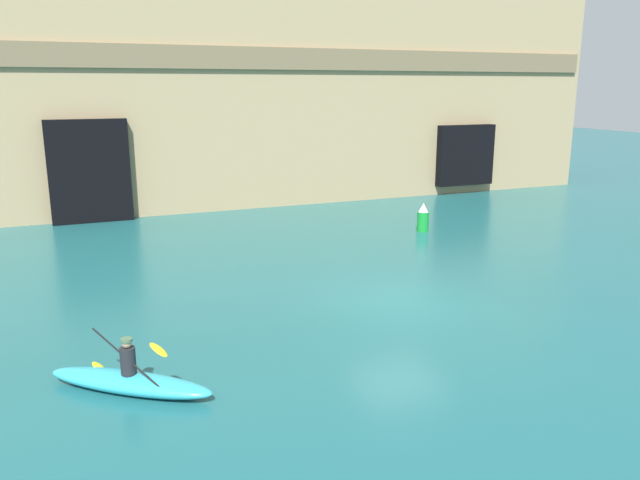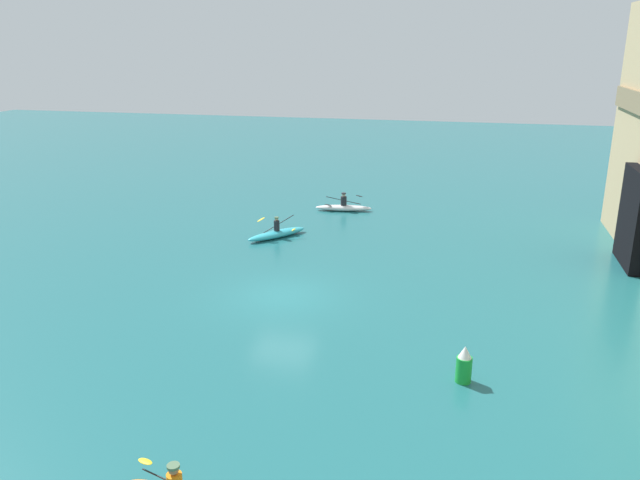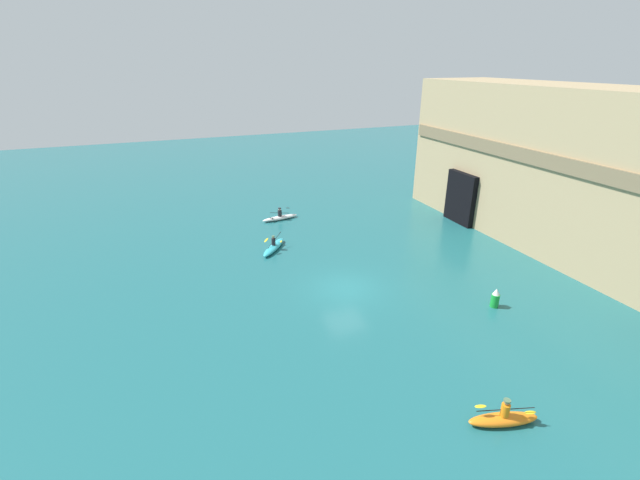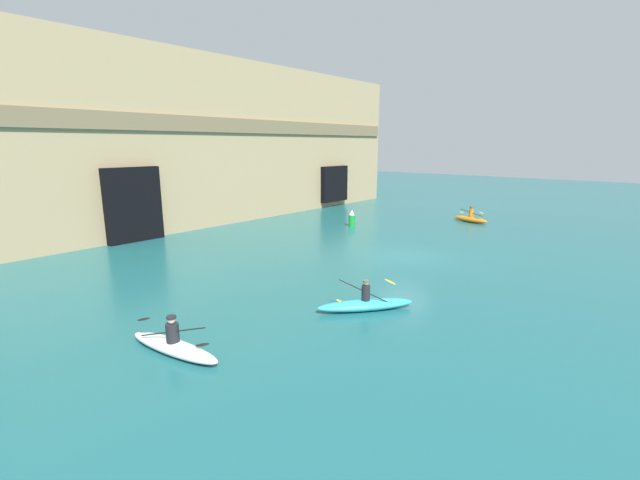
{
  "view_description": "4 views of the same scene",
  "coord_description": "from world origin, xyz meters",
  "views": [
    {
      "loc": [
        -8.22,
        -14.08,
        5.74
      ],
      "look_at": [
        -2.11,
        0.62,
        1.8
      ],
      "focal_mm": 35.0,
      "sensor_mm": 36.0,
      "label": 1
    },
    {
      "loc": [
        22.06,
        6.76,
        9.64
      ],
      "look_at": [
        -2.47,
        0.94,
        1.64
      ],
      "focal_mm": 35.0,
      "sensor_mm": 36.0,
      "label": 2
    },
    {
      "loc": [
        21.19,
        -10.11,
        13.21
      ],
      "look_at": [
        -4.08,
        -0.09,
        1.7
      ],
      "focal_mm": 24.0,
      "sensor_mm": 36.0,
      "label": 3
    },
    {
      "loc": [
        -19.21,
        -10.37,
        5.7
      ],
      "look_at": [
        -4.66,
        1.85,
        1.42
      ],
      "focal_mm": 24.0,
      "sensor_mm": 36.0,
      "label": 4
    }
  ],
  "objects": [
    {
      "name": "ground_plane",
      "position": [
        0.0,
        0.0,
        0.0
      ],
      "size": [
        120.0,
        120.0,
        0.0
      ],
      "primitive_type": "plane",
      "color": "#1E6066"
    },
    {
      "name": "cliff_bluff",
      "position": [
        2.52,
        17.91,
        5.77
      ],
      "size": [
        34.34,
        7.6,
        11.58
      ],
      "color": "tan",
      "rests_on": "ground"
    },
    {
      "name": "kayak_orange",
      "position": [
        12.07,
        1.23,
        0.27
      ],
      "size": [
        1.41,
        2.89,
        1.2
      ],
      "rotation": [
        0.0,
        0.0,
        1.3
      ],
      "color": "orange",
      "rests_on": "ground"
    },
    {
      "name": "kayak_cyan",
      "position": [
        -7.39,
        -2.52,
        0.22
      ],
      "size": [
        3.17,
        2.72,
        1.17
      ],
      "rotation": [
        0.0,
        0.0,
        5.61
      ],
      "color": "#33B2C6",
      "rests_on": "ground"
    },
    {
      "name": "kayak_white",
      "position": [
        -13.46,
        -0.21,
        0.23
      ],
      "size": [
        1.13,
        3.41,
        1.1
      ],
      "rotation": [
        0.0,
        0.0,
        1.71
      ],
      "color": "white",
      "rests_on": "ground"
    },
    {
      "name": "marker_buoy",
      "position": [
        5.11,
        7.12,
        0.54
      ],
      "size": [
        0.47,
        0.47,
        1.16
      ],
      "color": "green",
      "rests_on": "ground"
    }
  ]
}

